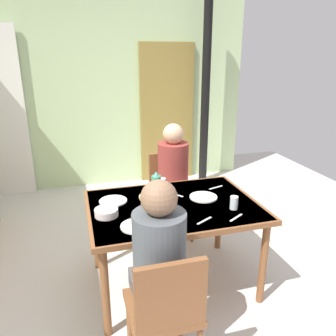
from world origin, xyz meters
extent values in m
plane|color=silver|center=(0.00, 0.00, 0.00)|extent=(6.68, 6.68, 0.00)
cube|color=#B4CE96|center=(0.00, 2.57, 1.31)|extent=(4.15, 0.10, 2.62)
cube|color=olive|center=(0.91, 2.49, 1.00)|extent=(0.80, 0.05, 2.00)
cylinder|color=black|center=(1.40, 2.22, 1.31)|extent=(0.12, 0.12, 2.62)
cube|color=brown|center=(0.27, 0.03, 0.71)|extent=(1.32, 0.94, 0.04)
cube|color=#E8A861|center=(0.27, 0.03, 0.73)|extent=(1.27, 0.91, 0.00)
cylinder|color=brown|center=(-0.32, -0.37, 0.34)|extent=(0.06, 0.06, 0.69)
cylinder|color=brown|center=(0.86, -0.37, 0.34)|extent=(0.06, 0.06, 0.69)
cylinder|color=brown|center=(-0.32, 0.43, 0.34)|extent=(0.06, 0.06, 0.69)
cylinder|color=brown|center=(0.86, 0.43, 0.34)|extent=(0.06, 0.06, 0.69)
cube|color=brown|center=(-0.03, -0.72, 0.45)|extent=(0.40, 0.40, 0.04)
cube|color=brown|center=(-0.03, -0.90, 0.66)|extent=(0.38, 0.04, 0.42)
cylinder|color=brown|center=(-0.20, -0.55, 0.21)|extent=(0.04, 0.04, 0.41)
cylinder|color=brown|center=(0.14, -0.55, 0.21)|extent=(0.04, 0.04, 0.41)
cube|color=brown|center=(0.48, 0.78, 0.45)|extent=(0.40, 0.40, 0.04)
cube|color=brown|center=(0.48, 0.96, 0.66)|extent=(0.38, 0.04, 0.42)
cylinder|color=brown|center=(0.65, 0.61, 0.21)|extent=(0.04, 0.04, 0.41)
cylinder|color=brown|center=(0.31, 0.61, 0.21)|extent=(0.04, 0.04, 0.41)
cylinder|color=brown|center=(0.65, 0.95, 0.21)|extent=(0.04, 0.04, 0.41)
cylinder|color=brown|center=(0.31, 0.95, 0.21)|extent=(0.04, 0.04, 0.41)
cube|color=#545155|center=(-0.03, -0.56, 0.51)|extent=(0.30, 0.22, 0.12)
cylinder|color=#4C5156|center=(-0.03, -0.67, 0.77)|extent=(0.30, 0.30, 0.52)
sphere|color=#846047|center=(-0.03, -0.67, 1.12)|extent=(0.20, 0.20, 0.20)
cube|color=maroon|center=(0.48, 0.62, 0.51)|extent=(0.30, 0.22, 0.12)
cylinder|color=maroon|center=(0.48, 0.73, 0.77)|extent=(0.30, 0.30, 0.52)
sphere|color=tan|center=(0.48, 0.73, 1.12)|extent=(0.20, 0.20, 0.20)
cylinder|color=#3D8E6A|center=(0.11, -0.04, 0.87)|extent=(0.07, 0.07, 0.28)
cone|color=#438471|center=(0.11, -0.04, 1.02)|extent=(0.05, 0.05, 0.04)
cylinder|color=silver|center=(-0.25, -0.02, 0.76)|extent=(0.17, 0.17, 0.05)
cylinder|color=white|center=(-0.18, 0.21, 0.74)|extent=(0.22, 0.22, 0.01)
cylinder|color=white|center=(0.54, 0.09, 0.74)|extent=(0.23, 0.23, 0.01)
cylinder|color=white|center=(-0.07, -0.24, 0.74)|extent=(0.22, 0.22, 0.01)
cylinder|color=silver|center=(0.68, -0.17, 0.78)|extent=(0.06, 0.06, 0.10)
cylinder|color=silver|center=(0.27, 0.37, 0.78)|extent=(0.06, 0.06, 0.09)
cylinder|color=#DBB77A|center=(0.12, 0.20, 0.74)|extent=(0.19, 0.19, 0.02)
cube|color=silver|center=(0.72, 0.25, 0.73)|extent=(0.15, 0.06, 0.00)
cube|color=silver|center=(0.40, -0.29, 0.73)|extent=(0.14, 0.09, 0.00)
cube|color=silver|center=(0.34, 0.20, 0.73)|extent=(0.10, 0.13, 0.00)
cube|color=silver|center=(0.63, -0.31, 0.73)|extent=(0.14, 0.09, 0.00)
camera|label=1|loc=(-0.42, -2.23, 1.84)|focal=35.59mm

